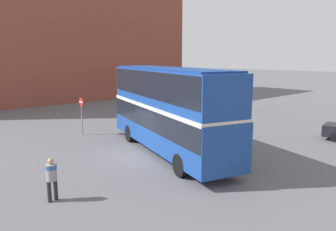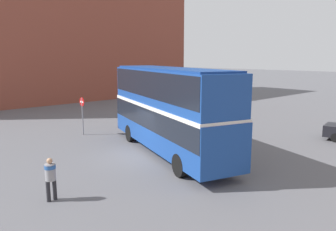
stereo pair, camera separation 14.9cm
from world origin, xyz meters
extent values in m
plane|color=#5B5B60|center=(0.00, 0.00, 0.00)|extent=(240.00, 240.00, 0.00)
cube|color=brown|center=(-27.13, 7.75, 8.87)|extent=(9.86, 35.60, 17.74)
cube|color=#194293|center=(0.69, 1.70, 1.59)|extent=(11.69, 5.72, 2.25)
cube|color=#194293|center=(0.69, 1.70, 3.74)|extent=(11.50, 5.60, 2.05)
cube|color=black|center=(0.69, 1.70, 2.10)|extent=(11.59, 5.71, 1.11)
cube|color=black|center=(0.69, 1.70, 3.99)|extent=(11.34, 5.58, 1.40)
cube|color=silver|center=(0.69, 1.70, 2.74)|extent=(11.58, 5.71, 0.20)
cube|color=navy|center=(0.69, 1.70, 4.82)|extent=(10.96, 5.28, 0.10)
cylinder|color=black|center=(4.52, 1.73, 0.54)|extent=(1.13, 0.60, 1.09)
cylinder|color=black|center=(3.87, -0.43, 0.54)|extent=(1.13, 0.60, 1.09)
cylinder|color=black|center=(-2.27, 3.77, 0.54)|extent=(1.13, 0.60, 1.09)
cylinder|color=black|center=(-2.92, 1.61, 0.54)|extent=(1.13, 0.60, 1.09)
cylinder|color=#232328|center=(2.45, -5.99, 0.41)|extent=(0.15, 0.15, 0.82)
cylinder|color=#232328|center=(2.43, -5.74, 0.41)|extent=(0.15, 0.15, 0.82)
cylinder|color=gray|center=(2.44, -5.87, 1.15)|extent=(0.41, 0.41, 0.65)
cylinder|color=#28569E|center=(2.44, -5.87, 1.35)|extent=(0.44, 0.44, 0.14)
sphere|color=tan|center=(2.44, -5.87, 1.59)|extent=(0.22, 0.22, 0.22)
cylinder|color=black|center=(6.16, 11.40, 0.30)|extent=(0.64, 0.33, 0.61)
cube|color=silver|center=(-8.53, 8.37, 0.67)|extent=(4.42, 2.00, 0.80)
cube|color=black|center=(-8.36, 8.37, 1.31)|extent=(2.33, 1.72, 0.47)
cylinder|color=black|center=(-9.91, 7.62, 0.32)|extent=(0.65, 0.25, 0.64)
cylinder|color=black|center=(-9.84, 9.25, 0.32)|extent=(0.65, 0.25, 0.64)
cylinder|color=black|center=(-7.22, 7.50, 0.32)|extent=(0.65, 0.25, 0.64)
cylinder|color=black|center=(-7.15, 9.13, 0.32)|extent=(0.65, 0.25, 0.64)
cylinder|color=gray|center=(-6.66, 0.22, 1.32)|extent=(0.08, 0.08, 2.64)
cylinder|color=red|center=(-6.66, 0.22, 2.36)|extent=(0.63, 0.03, 0.63)
cube|color=white|center=(-6.66, 0.22, 2.36)|extent=(0.44, 0.04, 0.11)
camera|label=1|loc=(14.11, -10.56, 5.43)|focal=35.00mm
camera|label=2|loc=(14.21, -10.45, 5.43)|focal=35.00mm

